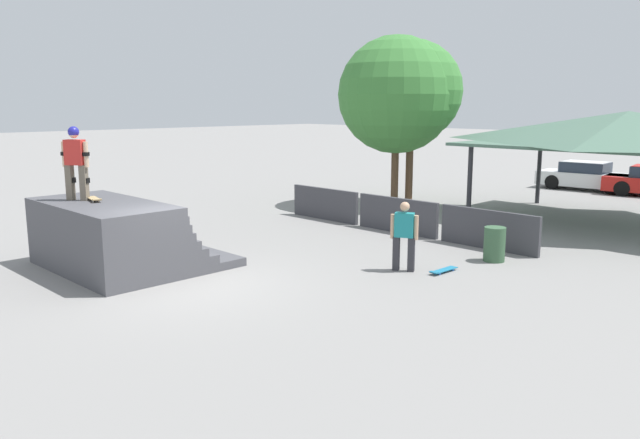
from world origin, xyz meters
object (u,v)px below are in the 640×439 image
object	(u,v)px
bystander_walking	(404,233)
tree_beside_pavilion	(396,95)
tree_far_back	(411,91)
skater_on_deck	(75,158)
skateboard_on_ground	(443,270)
parked_car_white	(587,177)
trash_bin	(494,244)
skateboard_on_deck	(94,199)

from	to	relation	value
bystander_walking	tree_beside_pavilion	xyz separation A→B (m)	(-6.17, 7.40, 3.25)
tree_beside_pavilion	bystander_walking	bearing A→B (deg)	-50.21
bystander_walking	tree_far_back	world-z (taller)	tree_far_back
skater_on_deck	skateboard_on_ground	xyz separation A→B (m)	(6.43, 5.59, -2.52)
skater_on_deck	bystander_walking	world-z (taller)	skater_on_deck
parked_car_white	bystander_walking	bearing A→B (deg)	-84.35
trash_bin	tree_beside_pavilion	bearing A→B (deg)	144.62
tree_beside_pavilion	trash_bin	size ratio (longest dim) A/B	7.45
skateboard_on_ground	tree_far_back	size ratio (longest dim) A/B	0.14
skater_on_deck	skateboard_on_ground	distance (m)	8.88
skateboard_on_deck	tree_beside_pavilion	bearing A→B (deg)	106.74
bystander_walking	parked_car_white	size ratio (longest dim) A/B	0.38
tree_far_back	parked_car_white	world-z (taller)	tree_far_back
skater_on_deck	skateboard_on_deck	size ratio (longest dim) A/B	2.19
skater_on_deck	bystander_walking	bearing A→B (deg)	8.31
skateboard_on_deck	skateboard_on_ground	size ratio (longest dim) A/B	0.91
skater_on_deck	parked_car_white	bearing A→B (deg)	48.99
skateboard_on_deck	parked_car_white	distance (m)	22.04
tree_beside_pavilion	trash_bin	bearing A→B (deg)	-35.38
skater_on_deck	tree_far_back	distance (m)	13.13
skateboard_on_deck	tree_far_back	bearing A→B (deg)	105.30
skater_on_deck	tree_far_back	size ratio (longest dim) A/B	0.28
skater_on_deck	bystander_walking	size ratio (longest dim) A/B	1.06
skateboard_on_ground	tree_beside_pavilion	world-z (taller)	tree_beside_pavilion
bystander_walking	tree_far_back	distance (m)	10.43
skateboard_on_ground	parked_car_white	xyz separation A→B (m)	(-3.54, 16.48, 0.54)
tree_far_back	bystander_walking	bearing A→B (deg)	-53.42
trash_bin	parked_car_white	xyz separation A→B (m)	(-3.80, 14.68, 0.18)
tree_beside_pavilion	skater_on_deck	bearing A→B (deg)	-87.76
parked_car_white	trash_bin	bearing A→B (deg)	-79.16
tree_far_back	parked_car_white	distance (m)	10.26
bystander_walking	tree_beside_pavilion	world-z (taller)	tree_beside_pavilion
tree_far_back	trash_bin	world-z (taller)	tree_far_back
skateboard_on_deck	skateboard_on_ground	distance (m)	8.24
bystander_walking	skater_on_deck	bearing A→B (deg)	14.44
tree_beside_pavilion	parked_car_white	xyz separation A→B (m)	(3.38, 9.58, -3.55)
skateboard_on_deck	trash_bin	world-z (taller)	skateboard_on_deck
skateboard_on_deck	bystander_walking	size ratio (longest dim) A/B	0.48
skateboard_on_ground	tree_beside_pavilion	size ratio (longest dim) A/B	0.14
bystander_walking	tree_far_back	size ratio (longest dim) A/B	0.26
skateboard_on_ground	tree_far_back	xyz separation A→B (m)	(-6.63, 7.42, 4.23)
skater_on_deck	tree_far_back	bearing A→B (deg)	57.33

